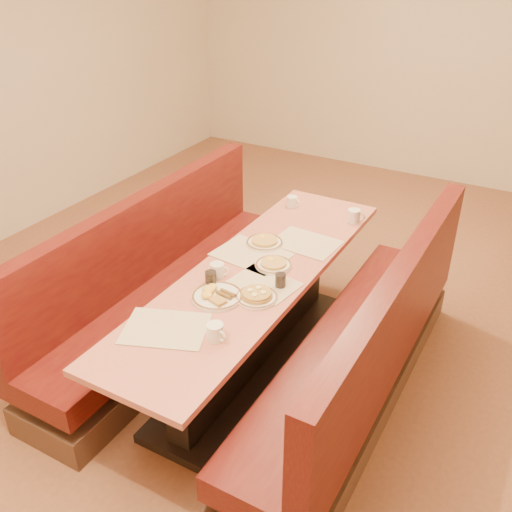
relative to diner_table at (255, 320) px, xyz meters
The scene contains 19 objects.
ground 0.37m from the diner_table, ahead, with size 8.00×8.00×0.00m, color #9E6647.
room_envelope 1.56m from the diner_table, ahead, with size 6.04×8.04×2.82m.
diner_table is the anchor object (origin of this frame).
booth_left 0.73m from the diner_table, behind, with size 0.55×2.50×1.05m.
booth_right 0.73m from the diner_table, ahead, with size 0.55×2.50×1.05m.
placemat_near_left 0.85m from the diner_table, 99.12° to the right, with size 0.43×0.33×0.00m, color beige.
placemat_near_right 0.41m from the diner_table, 41.98° to the right, with size 0.38×0.29×0.00m, color beige.
placemat_far_left 0.43m from the diner_table, 126.85° to the left, with size 0.46×0.34×0.00m, color beige.
placemat_far_right 0.62m from the diner_table, 75.83° to the left, with size 0.42×0.32×0.00m, color beige.
pancake_plate 0.50m from the diner_table, 59.12° to the right, with size 0.24×0.24×0.05m.
eggs_plate 0.54m from the diner_table, 96.79° to the right, with size 0.29×0.29×0.06m.
extra_plate_mid 0.41m from the diner_table, 53.14° to the left, with size 0.23×0.23×0.05m.
extra_plate_far 0.52m from the diner_table, 109.45° to the left, with size 0.25×0.25×0.05m.
coffee_mug_a 0.83m from the diner_table, 76.96° to the right, with size 0.12×0.09×0.09m.
coffee_mug_b 0.48m from the diner_table, 133.00° to the right, with size 0.12×0.08×0.09m.
coffee_mug_c 1.07m from the diner_table, 73.15° to the left, with size 0.13×0.09×0.10m.
coffee_mug_d 1.06m from the diner_table, 102.87° to the left, with size 0.11×0.08×0.08m.
soda_tumbler_near 0.52m from the diner_table, 118.48° to the right, with size 0.07×0.07×0.09m.
soda_tumbler_mid 0.48m from the diner_table, 21.76° to the right, with size 0.06×0.06×0.09m.
Camera 1 is at (1.48, -2.61, 2.57)m, focal length 40.00 mm.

